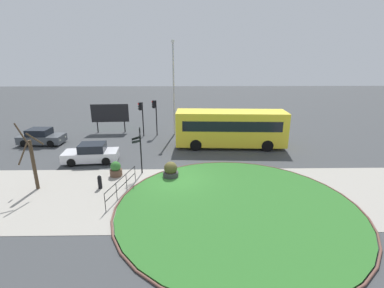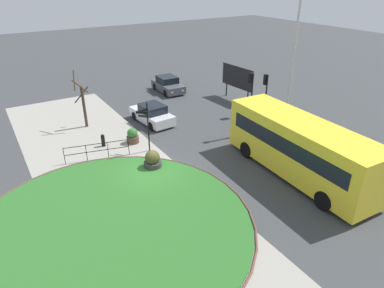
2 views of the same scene
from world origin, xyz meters
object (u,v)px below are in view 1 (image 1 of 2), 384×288
object	(u,v)px
billboard_left	(110,114)
planter_kerbside	(171,171)
car_far_lane	(41,137)
lamppost_tall	(174,86)
bollard_foreground	(100,182)
street_tree_bare	(32,160)
car_near_lane	(91,154)
traffic_light_far	(155,110)
traffic_light_near	(141,111)
planter_near_signpost	(116,169)
signpost_directional	(140,147)
bus_yellow	(231,128)

from	to	relation	value
billboard_left	planter_kerbside	size ratio (longest dim) A/B	3.46
car_far_lane	lamppost_tall	xyz separation A→B (m)	(12.20, 3.31, 4.27)
lamppost_tall	planter_kerbside	distance (m)	11.90
car_far_lane	billboard_left	size ratio (longest dim) A/B	1.02
bollard_foreground	street_tree_bare	bearing A→B (deg)	-179.75
car_far_lane	planter_kerbside	distance (m)	14.62
car_near_lane	billboard_left	bearing A→B (deg)	-90.25
traffic_light_far	lamppost_tall	world-z (taller)	lamppost_tall
car_near_lane	traffic_light_near	distance (m)	8.05
car_far_lane	traffic_light_near	size ratio (longest dim) A/B	1.15
planter_near_signpost	traffic_light_near	bearing A→B (deg)	88.46
car_far_lane	planter_near_signpost	world-z (taller)	car_far_lane
signpost_directional	street_tree_bare	distance (m)	6.48
bus_yellow	billboard_left	xyz separation A→B (m)	(-12.03, 5.25, 0.30)
car_near_lane	planter_near_signpost	size ratio (longest dim) A/B	3.98
lamppost_tall	billboard_left	xyz separation A→B (m)	(-6.83, 0.86, -2.92)
traffic_light_far	street_tree_bare	world-z (taller)	street_tree_bare
lamppost_tall	traffic_light_far	bearing A→B (deg)	-167.72
car_far_lane	lamppost_tall	distance (m)	13.35
billboard_left	street_tree_bare	xyz separation A→B (m)	(-1.13, -13.46, -0.14)
signpost_directional	lamppost_tall	bearing A→B (deg)	79.69
street_tree_bare	planter_kerbside	bearing A→B (deg)	10.84
signpost_directional	traffic_light_near	bearing A→B (deg)	98.22
bus_yellow	planter_kerbside	distance (m)	8.41
bollard_foreground	bus_yellow	size ratio (longest dim) A/B	0.09
signpost_directional	planter_kerbside	distance (m)	2.63
billboard_left	planter_near_signpost	xyz separation A→B (m)	(3.28, -11.56, -1.56)
bus_yellow	planter_near_signpost	size ratio (longest dim) A/B	9.22
car_near_lane	traffic_light_far	world-z (taller)	traffic_light_far
traffic_light_near	planter_kerbside	world-z (taller)	traffic_light_near
planter_near_signpost	traffic_light_far	bearing A→B (deg)	81.07
car_far_lane	planter_near_signpost	bearing A→B (deg)	-38.54
traffic_light_near	lamppost_tall	xyz separation A→B (m)	(3.28, 0.68, 2.41)
car_near_lane	lamppost_tall	bearing A→B (deg)	-132.33
billboard_left	planter_kerbside	world-z (taller)	billboard_left
traffic_light_far	planter_kerbside	xyz separation A→B (m)	(2.14, -10.61, -2.16)
car_near_lane	car_far_lane	bearing A→B (deg)	-42.57
car_far_lane	lamppost_tall	bearing A→B (deg)	17.12
traffic_light_far	lamppost_tall	bearing A→B (deg)	-162.78
car_near_lane	bollard_foreground	bearing A→B (deg)	108.13
car_near_lane	street_tree_bare	xyz separation A→B (m)	(-1.90, -4.59, 1.22)
bus_yellow	planter_kerbside	xyz separation A→B (m)	(-4.99, -6.65, -1.24)
street_tree_bare	planter_near_signpost	bearing A→B (deg)	23.29
car_near_lane	billboard_left	distance (m)	9.00
bollard_foreground	bus_yellow	bearing A→B (deg)	41.44
billboard_left	planter_near_signpost	distance (m)	12.11
car_far_lane	lamppost_tall	world-z (taller)	lamppost_tall
bollard_foreground	street_tree_bare	world-z (taller)	street_tree_bare
traffic_light_near	planter_kerbside	distance (m)	11.11
car_far_lane	traffic_light_far	size ratio (longest dim) A/B	1.10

